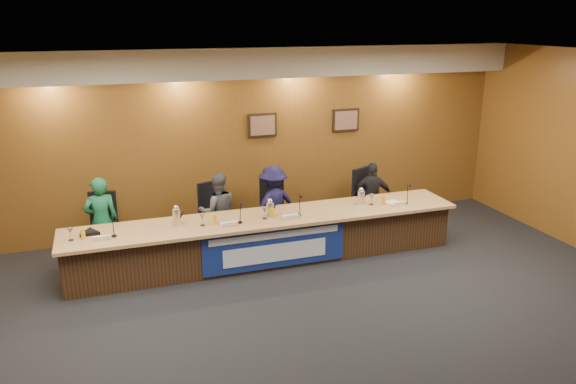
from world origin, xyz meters
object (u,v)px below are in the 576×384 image
at_px(panelist_b, 218,211).
at_px(panelist_c, 273,205).
at_px(panelist_a, 102,221).
at_px(office_chair_a, 103,232).
at_px(office_chair_b, 217,219).
at_px(office_chair_c, 272,213).
at_px(carafe_right, 361,198).
at_px(carafe_mid, 270,209).
at_px(office_chair_d, 369,202).
at_px(dais_body, 267,239).
at_px(banner, 275,248).
at_px(panelist_d, 372,196).
at_px(carafe_left, 177,217).
at_px(speakerphone, 90,233).

height_order(panelist_b, panelist_c, panelist_c).
relative_size(panelist_a, panelist_c, 1.05).
height_order(office_chair_a, office_chair_b, same).
bearing_deg(office_chair_c, carafe_right, -13.88).
xyz_separation_m(panelist_c, carafe_mid, (-0.29, -0.76, 0.20)).
xyz_separation_m(panelist_a, office_chair_d, (4.59, 0.10, -0.21)).
height_order(office_chair_a, office_chair_c, same).
height_order(panelist_a, office_chair_a, panelist_a).
relative_size(dais_body, panelist_c, 4.52).
height_order(panelist_c, office_chair_c, panelist_c).
xyz_separation_m(banner, panelist_c, (0.32, 1.12, 0.28)).
xyz_separation_m(dais_body, office_chair_b, (-0.62, 0.81, 0.13)).
xyz_separation_m(panelist_a, panelist_d, (4.59, 0.00, -0.08)).
bearing_deg(carafe_left, carafe_right, 0.59).
xyz_separation_m(panelist_c, carafe_left, (-1.70, -0.72, 0.22)).
bearing_deg(office_chair_b, carafe_left, -152.32).
bearing_deg(carafe_left, dais_body, 0.53).
height_order(panelist_d, office_chair_a, panelist_d).
distance_m(banner, office_chair_b, 1.37).
bearing_deg(panelist_c, office_chair_d, 167.50).
bearing_deg(speakerphone, dais_body, -1.05).
distance_m(dais_body, office_chair_d, 2.32).
bearing_deg(carafe_left, office_chair_b, 47.30).
xyz_separation_m(panelist_d, office_chair_c, (-1.84, 0.10, -0.13)).
bearing_deg(carafe_mid, office_chair_c, 71.31).
xyz_separation_m(carafe_right, speakerphone, (-4.18, 0.03, -0.09)).
bearing_deg(panelist_c, panelist_b, -15.60).
bearing_deg(carafe_right, office_chair_d, 54.40).
distance_m(panelist_a, office_chair_b, 1.82).
bearing_deg(carafe_mid, panelist_a, 162.68).
distance_m(panelist_b, office_chair_b, 0.20).
bearing_deg(carafe_left, office_chair_a, 141.79).
relative_size(office_chair_a, office_chair_c, 1.00).
relative_size(carafe_left, carafe_right, 1.15).
relative_size(panelist_c, office_chair_b, 2.76).
distance_m(banner, carafe_right, 1.73).
distance_m(panelist_d, office_chair_c, 1.85).
height_order(banner, panelist_b, panelist_b).
xyz_separation_m(panelist_d, carafe_left, (-3.54, -0.72, 0.27)).
relative_size(panelist_c, carafe_mid, 5.83).
height_order(carafe_mid, speakerphone, carafe_mid).
xyz_separation_m(office_chair_b, carafe_right, (2.22, -0.79, 0.38)).
relative_size(panelist_b, carafe_left, 4.97).
relative_size(panelist_a, office_chair_d, 2.90).
height_order(office_chair_c, office_chair_d, same).
height_order(panelist_c, office_chair_a, panelist_c).
xyz_separation_m(dais_body, speakerphone, (-2.58, 0.05, 0.43)).
bearing_deg(banner, panelist_a, 155.08).
bearing_deg(dais_body, office_chair_b, 127.33).
bearing_deg(office_chair_d, panelist_b, 157.21).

